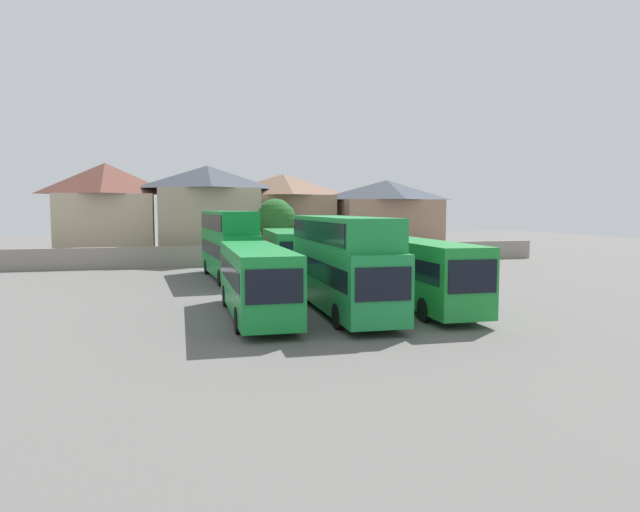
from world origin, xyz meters
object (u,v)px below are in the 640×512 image
object	(u,v)px
bus_1	(256,277)
house_terrace_far_right	(386,218)
bus_2	(342,259)
tree_left_of_lot	(275,219)
house_terrace_left	(106,212)
house_terrace_centre	(208,212)
bus_6	(324,251)
bus_5	(286,251)
bus_4	(228,241)
house_terrace_right	(283,215)
bus_3	(417,269)

from	to	relation	value
bus_1	house_terrace_far_right	size ratio (longest dim) A/B	1.00
bus_2	house_terrace_far_right	bearing A→B (deg)	156.24
tree_left_of_lot	house_terrace_left	bearing A→B (deg)	165.80
house_terrace_centre	house_terrace_far_right	bearing A→B (deg)	-0.22
bus_6	tree_left_of_lot	size ratio (longest dim) A/B	1.70
bus_5	bus_6	world-z (taller)	bus_5
bus_2	bus_4	size ratio (longest dim) A/B	1.01
bus_4	house_terrace_far_right	size ratio (longest dim) A/B	1.08
bus_4	house_terrace_right	bearing A→B (deg)	152.88
bus_3	bus_6	size ratio (longest dim) A/B	1.14
bus_2	tree_left_of_lot	distance (m)	27.14
bus_1	bus_3	distance (m)	8.40
bus_4	bus_6	world-z (taller)	bus_4
bus_6	house_terrace_right	world-z (taller)	house_terrace_right
house_terrace_left	tree_left_of_lot	xyz separation A→B (m)	(15.50, -3.92, -0.74)
bus_4	bus_5	distance (m)	4.31
bus_1	house_terrace_far_right	world-z (taller)	house_terrace_far_right
bus_3	bus_6	xyz separation A→B (m)	(-0.98, 14.53, -0.08)
bus_6	tree_left_of_lot	xyz separation A→B (m)	(-1.40, 12.22, 2.14)
house_terrace_left	house_terrace_far_right	distance (m)	28.01
house_terrace_left	house_terrace_right	size ratio (longest dim) A/B	0.93
bus_3	bus_4	xyz separation A→B (m)	(-8.11, 14.57, 0.78)
bus_3	house_terrace_centre	world-z (taller)	house_terrace_centre
bus_1	bus_3	xyz separation A→B (m)	(8.38, 0.48, 0.09)
bus_6	house_terrace_centre	world-z (taller)	house_terrace_centre
tree_left_of_lot	house_terrace_far_right	bearing A→B (deg)	13.49
bus_2	bus_4	bearing A→B (deg)	-163.46
house_terrace_centre	bus_1	bearing A→B (deg)	-89.83
bus_4	tree_left_of_lot	bearing A→B (deg)	151.50
bus_5	bus_6	bearing A→B (deg)	99.09
bus_2	bus_6	xyz separation A→B (m)	(3.17, 14.83, -0.75)
house_terrace_far_right	bus_1	bearing A→B (deg)	-121.46
bus_2	house_terrace_centre	size ratio (longest dim) A/B	1.21
bus_4	house_terrace_far_right	distance (m)	23.75
bus_6	house_terrace_right	bearing A→B (deg)	-176.66
bus_5	house_terrace_right	size ratio (longest dim) A/B	1.08
bus_1	bus_5	size ratio (longest dim) A/B	1.00
bus_2	house_terrace_right	bearing A→B (deg)	175.33
house_terrace_far_right	tree_left_of_lot	world-z (taller)	house_terrace_far_right
house_terrace_right	bus_4	bearing A→B (deg)	-113.83
bus_3	house_terrace_centre	bearing A→B (deg)	-162.45
house_terrace_right	house_terrace_far_right	distance (m)	10.90
bus_3	house_terrace_far_right	size ratio (longest dim) A/B	1.07
bus_5	house_terrace_right	distance (m)	17.65
bus_1	bus_2	bearing A→B (deg)	93.62
house_terrace_left	house_terrace_right	world-z (taller)	house_terrace_left
bus_3	house_terrace_far_right	bearing A→B (deg)	162.92
bus_2	bus_4	world-z (taller)	bus_4
bus_6	house_terrace_right	size ratio (longest dim) A/B	1.01
bus_5	bus_1	bearing A→B (deg)	-12.51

